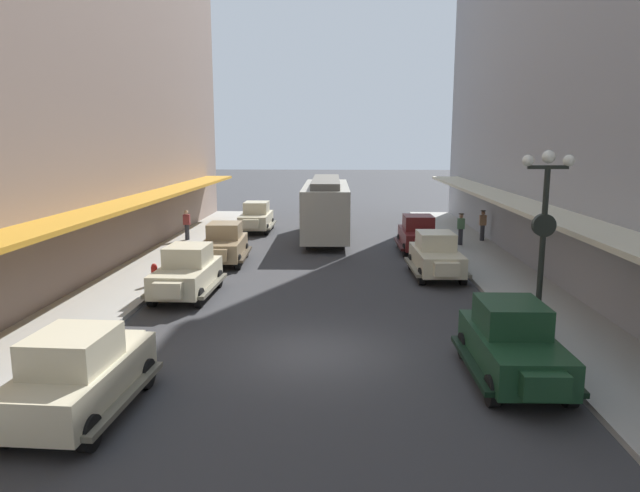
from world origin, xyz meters
name	(u,v)px	position (x,y,z in m)	size (l,w,h in m)	color
ground_plane	(311,353)	(0.00, 0.00, 0.00)	(200.00, 200.00, 0.00)	#38383A
sidewalk_left	(35,346)	(-7.50, 0.00, 0.07)	(3.00, 60.00, 0.15)	#A8A59E
sidewalk_right	(598,354)	(7.50, 0.00, 0.07)	(3.00, 60.00, 0.15)	#A8A59E
parked_car_0	(80,371)	(-4.51, -3.71, 0.94)	(2.30, 4.32, 1.84)	beige
parked_car_1	(512,341)	(4.79, -1.56, 0.94)	(2.18, 4.27, 1.84)	#193D23
parked_car_2	(187,271)	(-4.79, 5.51, 0.94)	(2.22, 4.29, 1.84)	beige
parked_car_3	(224,243)	(-4.62, 11.33, 0.94)	(2.30, 4.32, 1.84)	#997F5B
parked_car_4	(436,254)	(4.69, 8.96, 0.94)	(2.24, 4.29, 1.84)	beige
parked_car_5	(419,234)	(4.67, 14.39, 0.94)	(2.16, 4.27, 1.84)	#591919
parked_car_6	(256,217)	(-4.53, 20.71, 0.94)	(2.16, 4.27, 1.84)	beige
streetcar	(326,206)	(-0.13, 18.28, 1.90)	(2.68, 9.64, 3.46)	#ADA899
lamp_post_with_clock	(543,235)	(6.40, 1.51, 2.99)	(1.42, 0.44, 5.16)	black
fire_hydrant	(154,274)	(-6.35, 6.60, 0.56)	(0.24, 0.24, 0.82)	#B21E19
pedestrian_0	(187,225)	(-7.80, 16.72, 0.99)	(0.36, 0.24, 1.64)	#2D2D33
pedestrian_1	(461,229)	(7.05, 15.68, 1.01)	(0.36, 0.28, 1.67)	#2D2D33
pedestrian_3	(483,225)	(8.52, 17.09, 1.01)	(0.36, 0.28, 1.67)	#2D2D33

